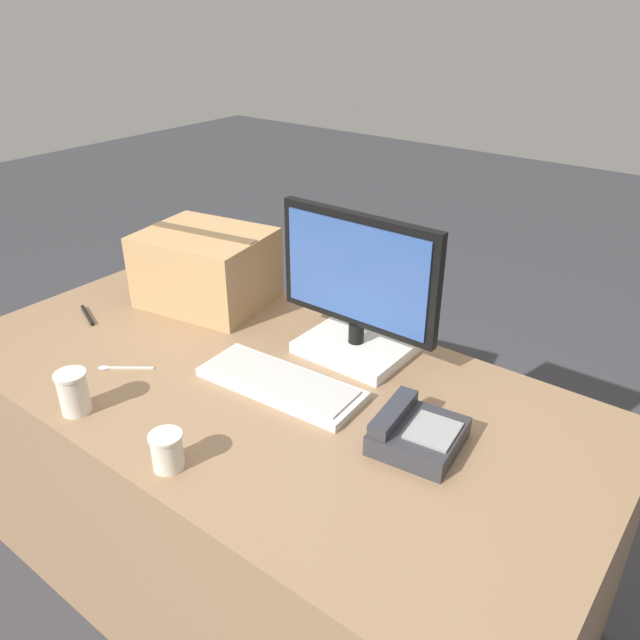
% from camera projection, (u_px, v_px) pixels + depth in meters
% --- Properties ---
extents(ground_plane, '(12.00, 12.00, 0.00)m').
position_uv_depth(ground_plane, '(271.00, 578.00, 2.00)').
color(ground_plane, '#38383D').
extents(office_desk, '(1.80, 0.90, 0.76)m').
position_uv_depth(office_desk, '(267.00, 489.00, 1.82)').
color(office_desk, '#8C6B4C').
rests_on(office_desk, ground_plane).
extents(monitor, '(0.48, 0.24, 0.41)m').
position_uv_depth(monitor, '(357.00, 297.00, 1.69)').
color(monitor, white).
rests_on(monitor, office_desk).
extents(keyboard, '(0.45, 0.19, 0.03)m').
position_uv_depth(keyboard, '(281.00, 383.00, 1.61)').
color(keyboard, beige).
rests_on(keyboard, office_desk).
extents(desk_phone, '(0.20, 0.21, 0.08)m').
position_uv_depth(desk_phone, '(416.00, 433.00, 1.40)').
color(desk_phone, '#2D2D33').
rests_on(desk_phone, office_desk).
extents(paper_cup_left, '(0.08, 0.08, 0.11)m').
position_uv_depth(paper_cup_left, '(73.00, 392.00, 1.50)').
color(paper_cup_left, beige).
rests_on(paper_cup_left, office_desk).
extents(paper_cup_right, '(0.07, 0.07, 0.09)m').
position_uv_depth(paper_cup_right, '(167.00, 451.00, 1.33)').
color(paper_cup_right, beige).
rests_on(paper_cup_right, office_desk).
extents(spoon, '(0.13, 0.10, 0.00)m').
position_uv_depth(spoon, '(118.00, 368.00, 1.70)').
color(spoon, silver).
rests_on(spoon, office_desk).
extents(cardboard_box, '(0.44, 0.38, 0.24)m').
position_uv_depth(cardboard_box, '(206.00, 268.00, 2.01)').
color(cardboard_box, tan).
rests_on(cardboard_box, office_desk).
extents(pen_marker, '(0.14, 0.06, 0.01)m').
position_uv_depth(pen_marker, '(87.00, 315.00, 1.96)').
color(pen_marker, black).
rests_on(pen_marker, office_desk).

